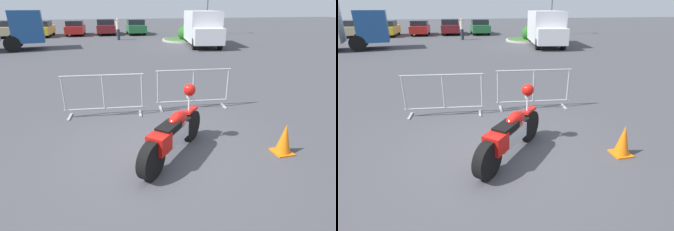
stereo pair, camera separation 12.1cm
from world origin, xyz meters
TOP-DOWN VIEW (x-y plane):
  - ground_plane at (0.00, 0.00)m, footprint 120.00×120.00m
  - motorcycle at (0.25, -0.19)m, footprint 1.59×1.71m
  - crowd_barrier_near at (-0.92, 2.10)m, footprint 1.99×0.63m
  - crowd_barrier_far at (1.42, 2.10)m, footprint 1.99×0.63m
  - delivery_van at (6.10, 13.75)m, footprint 2.78×5.26m
  - parked_car_tan at (-8.91, 23.67)m, footprint 1.80×4.23m
  - parked_car_yellow at (-6.01, 23.26)m, footprint 1.75×4.12m
  - parked_car_red at (-3.10, 23.74)m, footprint 1.71×4.02m
  - parked_car_maroon at (-0.20, 23.89)m, footprint 1.84×4.31m
  - parked_car_green at (2.70, 23.42)m, footprint 1.81×4.24m
  - pedestrian at (0.63, 18.70)m, footprint 0.39×0.39m
  - planter_island at (5.79, 16.72)m, footprint 3.58×3.58m
  - traffic_cone at (2.29, -0.59)m, footprint 0.34×0.34m

SIDE VIEW (x-z plane):
  - ground_plane at x=0.00m, z-range 0.00..0.00m
  - traffic_cone at x=2.29m, z-range -0.01..0.58m
  - planter_island at x=5.79m, z-range -0.25..0.91m
  - motorcycle at x=0.25m, z-range -0.15..1.08m
  - crowd_barrier_near at x=-0.92m, z-range 0.02..1.09m
  - crowd_barrier_far at x=1.42m, z-range 0.02..1.09m
  - parked_car_red at x=-3.10m, z-range 0.01..1.36m
  - parked_car_yellow at x=-6.01m, z-range 0.01..1.39m
  - parked_car_tan at x=-8.91m, z-range 0.01..1.43m
  - parked_car_green at x=2.70m, z-range 0.01..1.44m
  - parked_car_maroon at x=-0.20m, z-range 0.01..1.46m
  - pedestrian at x=0.63m, z-range 0.07..1.76m
  - delivery_van at x=6.10m, z-range 0.09..2.40m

